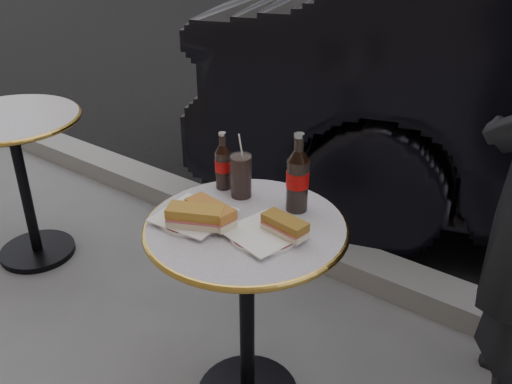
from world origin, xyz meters
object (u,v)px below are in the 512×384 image
Objects in this scene: plate_right at (264,235)px; cola_bottle_right at (298,172)px; plate_left at (194,217)px; bistro_table at (247,318)px; cola_glass at (241,176)px; cola_bottle_left at (223,161)px.

cola_bottle_right reaches higher than plate_right.
plate_right is (0.23, 0.05, -0.00)m from plate_left.
cola_glass is (-0.12, 0.13, 0.44)m from bistro_table.
bistro_table is 0.47m from cola_glass.
plate_right is at bearing -37.46° from cola_glass.
cola_bottle_left is at bearing -175.41° from cola_bottle_right.
plate_left is 1.49× the size of cola_glass.
cola_bottle_left is (-0.06, 0.22, 0.09)m from plate_left.
cola_bottle_right is at bearing 47.53° from plate_left.
plate_right is (0.08, -0.02, 0.37)m from bistro_table.
cola_bottle_left reaches higher than plate_left.
plate_left and plate_right have the same top height.
cola_bottle_left is 0.78× the size of cola_bottle_right.
cola_glass is at bearing -7.51° from cola_bottle_left.
cola_bottle_left reaches higher than cola_glass.
cola_bottle_left is 0.28m from cola_bottle_right.
cola_bottle_right reaches higher than bistro_table.
plate_right is at bearing -16.27° from bistro_table.
cola_bottle_right is 1.77× the size of cola_glass.
plate_left reaches higher than bistro_table.
plate_left is 0.24m from cola_bottle_left.
cola_bottle_right reaches higher than cola_bottle_left.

